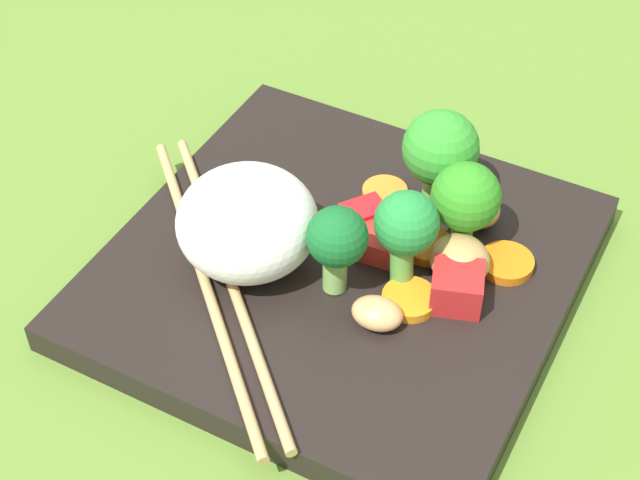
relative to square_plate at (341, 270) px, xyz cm
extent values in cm
cube|color=#597E2D|center=(0.00, 0.00, -1.91)|extent=(110.00, 110.00, 2.00)
cube|color=black|center=(0.00, 0.00, 0.00)|extent=(25.26, 25.26, 1.82)
ellipsoid|color=white|center=(-4.59, -2.42, 3.79)|extent=(8.89, 8.87, 5.77)
cylinder|color=#549D41|center=(3.68, 0.43, 2.16)|extent=(2.06, 2.04, 2.64)
sphere|color=#248739|center=(3.55, 0.58, 4.80)|extent=(3.56, 3.56, 3.56)
cylinder|color=#7AAF52|center=(0.60, -2.01, 2.24)|extent=(1.92, 2.06, 2.81)
sphere|color=#166129|center=(0.80, -2.19, 4.90)|extent=(3.33, 3.33, 3.33)
cylinder|color=#80B95B|center=(2.58, 7.21, 2.10)|extent=(2.03, 2.06, 2.47)
sphere|color=green|center=(2.81, 7.03, 4.99)|extent=(4.49, 4.49, 4.49)
cylinder|color=#58A13B|center=(5.49, 4.37, 1.95)|extent=(1.80, 1.99, 2.29)
sphere|color=#308C21|center=(5.49, 4.27, 4.53)|extent=(3.94, 3.94, 3.94)
cylinder|color=orange|center=(4.05, 2.95, 1.20)|extent=(3.85, 3.85, 0.59)
cylinder|color=orange|center=(8.50, 3.73, 1.20)|extent=(3.98, 3.98, 0.59)
cylinder|color=orange|center=(0.48, 5.84, 1.26)|extent=(3.67, 3.67, 0.70)
cylinder|color=orange|center=(4.79, -1.31, 1.21)|extent=(3.03, 3.03, 0.60)
cube|color=red|center=(-0.26, 2.80, 1.79)|extent=(2.90, 3.05, 1.77)
cube|color=red|center=(6.94, -0.16, 1.98)|extent=(3.45, 3.42, 2.15)
cube|color=red|center=(1.79, 1.58, 1.64)|extent=(2.95, 2.75, 1.47)
ellipsoid|color=tan|center=(5.65, 6.48, 1.94)|extent=(3.79, 3.80, 2.07)
ellipsoid|color=tan|center=(3.83, -3.42, 1.70)|extent=(3.00, 2.41, 1.58)
ellipsoid|color=tan|center=(6.33, 1.87, 2.12)|extent=(4.81, 4.84, 2.42)
cylinder|color=tan|center=(-5.79, -5.28, 1.21)|extent=(17.75, 17.55, 0.60)
cylinder|color=tan|center=(-4.83, -4.30, 1.21)|extent=(17.75, 17.55, 0.60)
camera|label=1|loc=(17.30, -35.81, 41.28)|focal=56.08mm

